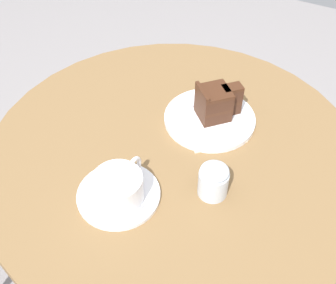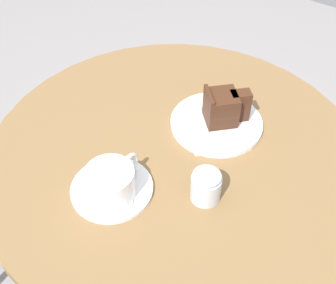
# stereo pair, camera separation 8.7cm
# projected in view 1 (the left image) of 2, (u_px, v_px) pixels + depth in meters

# --- Properties ---
(cafe_table) EXTENTS (0.82, 0.82, 0.69)m
(cafe_table) POSITION_uv_depth(u_px,v_px,m) (174.00, 179.00, 0.99)
(cafe_table) COLOR brown
(cafe_table) RESTS_ON ground
(saucer) EXTENTS (0.16, 0.16, 0.01)m
(saucer) POSITION_uv_depth(u_px,v_px,m) (119.00, 195.00, 0.82)
(saucer) COLOR white
(saucer) RESTS_ON cafe_table
(coffee_cup) EXTENTS (0.13, 0.09, 0.06)m
(coffee_cup) POSITION_uv_depth(u_px,v_px,m) (119.00, 187.00, 0.79)
(coffee_cup) COLOR white
(coffee_cup) RESTS_ON saucer
(teaspoon) EXTENTS (0.09, 0.06, 0.00)m
(teaspoon) POSITION_uv_depth(u_px,v_px,m) (143.00, 200.00, 0.80)
(teaspoon) COLOR #B7B7BC
(teaspoon) RESTS_ON saucer
(cake_plate) EXTENTS (0.21, 0.21, 0.01)m
(cake_plate) POSITION_uv_depth(u_px,v_px,m) (210.00, 119.00, 0.97)
(cake_plate) COLOR white
(cake_plate) RESTS_ON cafe_table
(cake_slice) EXTENTS (0.10, 0.10, 0.08)m
(cake_slice) POSITION_uv_depth(u_px,v_px,m) (216.00, 103.00, 0.94)
(cake_slice) COLOR #422619
(cake_slice) RESTS_ON cake_plate
(fork) EXTENTS (0.11, 0.10, 0.00)m
(fork) POSITION_uv_depth(u_px,v_px,m) (215.00, 101.00, 1.00)
(fork) COLOR #B7B7BC
(fork) RESTS_ON cake_plate
(napkin) EXTENTS (0.18, 0.18, 0.00)m
(napkin) POSITION_uv_depth(u_px,v_px,m) (211.00, 127.00, 0.96)
(napkin) COLOR tan
(napkin) RESTS_ON cafe_table
(sugar_pot) EXTENTS (0.06, 0.06, 0.07)m
(sugar_pot) POSITION_uv_depth(u_px,v_px,m) (213.00, 181.00, 0.80)
(sugar_pot) COLOR silver
(sugar_pot) RESTS_ON cafe_table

